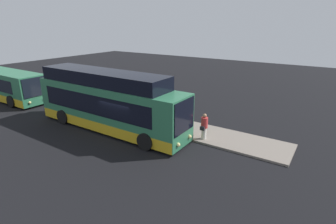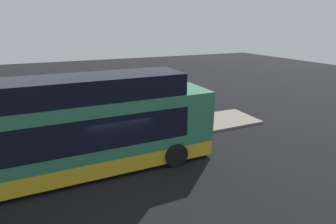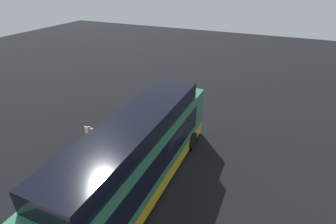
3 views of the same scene
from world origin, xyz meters
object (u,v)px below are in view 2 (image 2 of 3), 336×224
(suitcase, at_px, (140,125))
(passenger_boarding, at_px, (134,119))
(sign_post, at_px, (73,113))
(passenger_waiting, at_px, (189,117))
(bus_lead, at_px, (71,133))

(suitcase, bearing_deg, passenger_boarding, -137.57)
(suitcase, distance_m, sign_post, 3.81)
(passenger_waiting, height_order, suitcase, passenger_waiting)
(bus_lead, bearing_deg, sign_post, 83.72)
(suitcase, bearing_deg, passenger_waiting, -26.09)
(bus_lead, xyz_separation_m, suitcase, (3.98, 3.13, -1.39))
(suitcase, xyz_separation_m, sign_post, (-3.62, 0.13, 1.17))
(passenger_waiting, relative_size, sign_post, 0.70)
(sign_post, bearing_deg, suitcase, -2.11)
(passenger_boarding, height_order, sign_post, sign_post)
(bus_lead, bearing_deg, suitcase, 38.22)
(suitcase, bearing_deg, sign_post, 177.89)
(bus_lead, height_order, sign_post, bus_lead)
(passenger_boarding, bearing_deg, passenger_waiting, -74.40)
(passenger_waiting, bearing_deg, bus_lead, 12.14)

